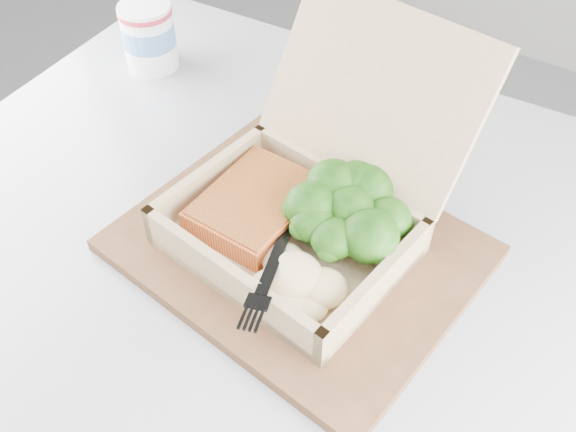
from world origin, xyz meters
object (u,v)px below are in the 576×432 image
Objects in this scene: serving_tray at (298,248)px; takeout_container at (316,188)px; paper_cup at (149,35)px; cafe_table at (247,367)px.

takeout_container is (-0.00, 0.04, 0.06)m from serving_tray.
serving_tray is at bearing -79.22° from takeout_container.
paper_cup is at bearing 153.31° from serving_tray.
serving_tray is 3.73× the size of paper_cup.
paper_cup reaches higher than serving_tray.
serving_tray is 0.07m from takeout_container.
takeout_container is at bearing -21.91° from paper_cup.
takeout_container is at bearing 67.37° from cafe_table.
paper_cup is at bearing 165.20° from takeout_container.
paper_cup is at bearing 143.86° from cafe_table.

